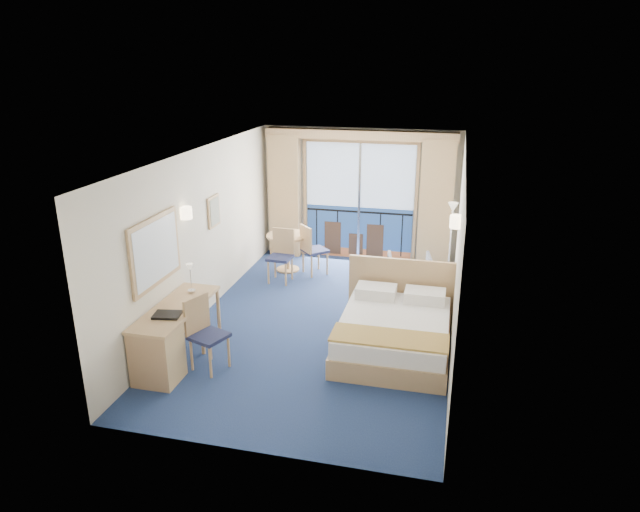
{
  "coord_description": "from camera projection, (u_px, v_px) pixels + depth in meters",
  "views": [
    {
      "loc": [
        1.89,
        -8.03,
        4.03
      ],
      "look_at": [
        -0.1,
        0.2,
        1.05
      ],
      "focal_mm": 32.0,
      "sensor_mm": 36.0,
      "label": 1
    }
  ],
  "objects": [
    {
      "name": "armchair",
      "position": [
        409.0,
        274.0,
        10.17
      ],
      "size": [
        0.88,
        0.89,
        0.7
      ],
      "primitive_type": "imported",
      "rotation": [
        0.0,
        0.0,
        3.32
      ],
      "color": "#474A56",
      "rests_on": "ground"
    },
    {
      "name": "sconce_left",
      "position": [
        186.0,
        213.0,
        8.39
      ],
      "size": [
        0.18,
        0.18,
        0.18
      ],
      "primitive_type": "cylinder",
      "color": "beige",
      "rests_on": "room_walls"
    },
    {
      "name": "curtain_left",
      "position": [
        285.0,
        196.0,
        11.86
      ],
      "size": [
        0.65,
        0.22,
        2.55
      ],
      "primitive_type": "cube",
      "color": "tan",
      "rests_on": "room_walls"
    },
    {
      "name": "nightstand",
      "position": [
        437.0,
        301.0,
        9.18
      ],
      "size": [
        0.46,
        0.44,
        0.61
      ],
      "primitive_type": "cube",
      "color": "tan",
      "rests_on": "ground"
    },
    {
      "name": "room_walls",
      "position": [
        323.0,
        215.0,
        8.53
      ],
      "size": [
        4.04,
        6.54,
        2.72
      ],
      "color": "beige",
      "rests_on": "ground"
    },
    {
      "name": "phone",
      "position": [
        439.0,
        282.0,
        9.02
      ],
      "size": [
        0.2,
        0.18,
        0.07
      ],
      "primitive_type": "cube",
      "rotation": [
        0.0,
        0.0,
        -0.34
      ],
      "color": "silver",
      "rests_on": "nightstand"
    },
    {
      "name": "desk_lamp",
      "position": [
        190.0,
        272.0,
        8.15
      ],
      "size": [
        0.11,
        0.11,
        0.42
      ],
      "color": "silver",
      "rests_on": "desk"
    },
    {
      "name": "table_chair_b",
      "position": [
        282.0,
        252.0,
        10.68
      ],
      "size": [
        0.45,
        0.46,
        0.99
      ],
      "rotation": [
        0.0,
        0.0,
        -0.06
      ],
      "color": "#20264C",
      "rests_on": "ground"
    },
    {
      "name": "balcony_door",
      "position": [
        359.0,
        205.0,
        11.7
      ],
      "size": [
        2.36,
        0.03,
        2.52
      ],
      "color": "navy",
      "rests_on": "room_walls"
    },
    {
      "name": "desk",
      "position": [
        162.0,
        346.0,
        7.47
      ],
      "size": [
        0.59,
        1.7,
        0.8
      ],
      "color": "tan",
      "rests_on": "ground"
    },
    {
      "name": "floor_lamp",
      "position": [
        452.0,
        222.0,
        10.54
      ],
      "size": [
        0.21,
        0.21,
        1.5
      ],
      "color": "silver",
      "rests_on": "ground"
    },
    {
      "name": "pelmet",
      "position": [
        360.0,
        135.0,
        11.11
      ],
      "size": [
        3.8,
        0.25,
        0.18
      ],
      "primitive_type": "cube",
      "color": "tan",
      "rests_on": "room_walls"
    },
    {
      "name": "bed",
      "position": [
        395.0,
        331.0,
        8.19
      ],
      "size": [
        1.7,
        2.02,
        1.07
      ],
      "color": "tan",
      "rests_on": "ground"
    },
    {
      "name": "round_table",
      "position": [
        287.0,
        243.0,
        11.19
      ],
      "size": [
        0.82,
        0.82,
        0.74
      ],
      "color": "tan",
      "rests_on": "ground"
    },
    {
      "name": "floor",
      "position": [
        323.0,
        323.0,
        9.12
      ],
      "size": [
        6.5,
        6.5,
        0.0
      ],
      "primitive_type": "plane",
      "color": "navy",
      "rests_on": "ground"
    },
    {
      "name": "sconce_right",
      "position": [
        456.0,
        222.0,
        7.94
      ],
      "size": [
        0.18,
        0.18,
        0.18
      ],
      "primitive_type": "cylinder",
      "color": "beige",
      "rests_on": "room_walls"
    },
    {
      "name": "desk_chair",
      "position": [
        204.0,
        329.0,
        7.65
      ],
      "size": [
        0.57,
        0.56,
        1.01
      ],
      "rotation": [
        0.0,
        0.0,
        1.21
      ],
      "color": "#20264C",
      "rests_on": "ground"
    },
    {
      "name": "mirror",
      "position": [
        156.0,
        251.0,
        7.67
      ],
      "size": [
        0.05,
        1.25,
        0.95
      ],
      "color": "tan",
      "rests_on": "room_walls"
    },
    {
      "name": "table_chair_a",
      "position": [
        311.0,
        247.0,
        10.97
      ],
      "size": [
        0.61,
        0.61,
        0.99
      ],
      "rotation": [
        0.0,
        0.0,
        2.32
      ],
      "color": "#20264C",
      "rests_on": "ground"
    },
    {
      "name": "folder",
      "position": [
        167.0,
        315.0,
        7.49
      ],
      "size": [
        0.39,
        0.32,
        0.03
      ],
      "primitive_type": "cube",
      "rotation": [
        0.0,
        0.0,
        0.16
      ],
      "color": "black",
      "rests_on": "desk"
    },
    {
      "name": "curtain_right",
      "position": [
        436.0,
        205.0,
        11.17
      ],
      "size": [
        0.65,
        0.22,
        2.55
      ],
      "primitive_type": "cube",
      "color": "tan",
      "rests_on": "room_walls"
    },
    {
      "name": "wall_print",
      "position": [
        214.0,
        211.0,
        9.44
      ],
      "size": [
        0.04,
        0.42,
        0.52
      ],
      "color": "tan",
      "rests_on": "room_walls"
    }
  ]
}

